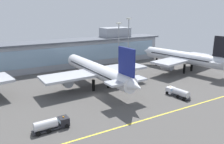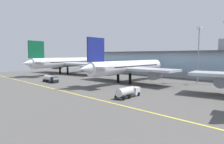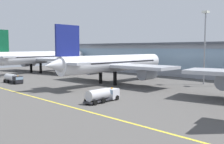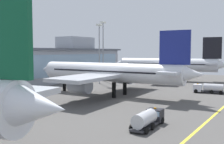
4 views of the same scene
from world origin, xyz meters
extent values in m
plane|color=#514F4C|center=(0.00, 0.00, 0.00)|extent=(180.00, 180.00, 0.00)
cube|color=yellow|center=(0.00, -22.00, 0.01)|extent=(144.00, 0.50, 0.01)
cube|color=#9399A3|center=(0.00, 46.15, 6.48)|extent=(119.37, 12.00, 12.97)
cube|color=#84A3BC|center=(0.00, 40.10, 7.13)|extent=(114.59, 0.20, 8.30)
cube|color=#4C515B|center=(0.00, 46.15, 13.37)|extent=(122.37, 14.00, 0.80)
cube|color=#9399A3|center=(35.81, 48.15, 15.97)|extent=(16.00, 10.00, 6.00)
cone|color=silver|center=(-43.32, -14.56, 7.52)|extent=(5.89, 7.02, 4.82)
cylinder|color=black|center=(1.20, 5.31, 2.12)|extent=(1.10, 1.10, 4.24)
cylinder|color=black|center=(7.55, 5.61, 2.12)|extent=(1.10, 1.10, 4.24)
cylinder|color=black|center=(3.42, 25.33, 2.12)|extent=(1.10, 1.10, 4.24)
cylinder|color=silver|center=(4.21, 8.91, 6.62)|extent=(7.37, 43.44, 5.30)
cone|color=silver|center=(3.09, 32.10, 6.62)|extent=(5.26, 5.01, 5.03)
cone|color=silver|center=(5.34, -14.53, 7.02)|extent=(4.78, 6.04, 4.50)
cube|color=#84A3BC|center=(3.25, 28.78, 7.55)|extent=(4.15, 3.90, 1.59)
cube|color=black|center=(4.21, 8.91, 7.02)|extent=(7.09, 36.53, 0.42)
cube|color=#B7BAC1|center=(4.21, 8.91, 5.96)|extent=(42.20, 12.38, 0.85)
cylinder|color=#999EA8|center=(-7.54, 9.91, 3.87)|extent=(3.98, 5.79, 3.71)
cylinder|color=#999EA8|center=(15.81, 11.03, 3.87)|extent=(3.98, 5.79, 3.71)
cube|color=navy|center=(5.13, -10.09, 13.51)|extent=(1.01, 7.80, 8.48)
cube|color=#B7BAC1|center=(5.13, -10.09, 7.42)|extent=(13.57, 5.39, 0.68)
cylinder|color=black|center=(48.16, 5.59, 2.18)|extent=(1.10, 1.10, 4.36)
cylinder|color=black|center=(54.58, 6.87, 2.18)|extent=(1.10, 1.10, 4.36)
cylinder|color=black|center=(47.71, 24.51, 2.18)|extent=(1.10, 1.10, 4.36)
cylinder|color=silver|center=(50.73, 9.41, 6.81)|extent=(13.31, 40.82, 5.45)
cone|color=silver|center=(46.43, 30.89, 6.81)|extent=(6.04, 5.83, 5.18)
cone|color=silver|center=(55.09, -12.34, 7.22)|extent=(5.72, 6.79, 4.63)
cube|color=#84A3BC|center=(47.07, 27.69, 7.77)|extent=(4.76, 4.54, 1.64)
cube|color=black|center=(50.73, 9.41, 7.22)|extent=(12.09, 34.47, 0.44)
cube|color=#B7BAC1|center=(50.73, 9.41, 6.13)|extent=(38.21, 16.81, 0.87)
cylinder|color=#999EA8|center=(40.28, 8.80, 3.98)|extent=(4.78, 5.92, 3.82)
cylinder|color=#999EA8|center=(60.61, 12.88, 3.98)|extent=(4.78, 5.92, 3.82)
cube|color=black|center=(54.24, -8.08, 13.90)|extent=(2.07, 7.28, 8.72)
cube|color=#B7BAC1|center=(54.24, -8.08, 7.63)|extent=(12.49, 6.70, 0.70)
cylinder|color=black|center=(21.99, -10.87, 0.55)|extent=(0.41, 1.12, 1.10)
cylinder|color=black|center=(24.57, -10.61, 0.55)|extent=(0.41, 1.12, 1.10)
cylinder|color=black|center=(22.44, -15.34, 0.55)|extent=(0.41, 1.12, 1.10)
cylinder|color=black|center=(25.02, -15.08, 0.55)|extent=(0.41, 1.12, 1.10)
cylinder|color=black|center=(22.69, -17.85, 0.55)|extent=(0.41, 1.12, 1.10)
cylinder|color=black|center=(25.27, -17.59, 0.55)|extent=(0.41, 1.12, 1.10)
cube|color=#2D2D33|center=(23.71, -15.03, 0.45)|extent=(3.08, 7.76, 0.30)
cube|color=silver|center=(23.31, -11.00, 1.40)|extent=(2.82, 2.59, 2.20)
cube|color=#84A3BC|center=(23.31, -11.00, 1.88)|extent=(2.73, 2.67, 0.88)
cylinder|color=silver|center=(23.77, -15.57, 1.75)|extent=(2.85, 5.78, 2.30)
cube|color=orange|center=(23.31, -11.00, 2.62)|extent=(0.30, 0.40, 0.20)
cylinder|color=black|center=(-16.35, -13.20, 0.55)|extent=(1.11, 0.35, 1.10)
cylinder|color=black|center=(-16.24, -15.80, 0.55)|extent=(1.11, 0.35, 1.10)
cylinder|color=black|center=(-20.84, -13.39, 0.55)|extent=(1.11, 0.35, 1.10)
cylinder|color=black|center=(-20.73, -15.98, 0.55)|extent=(1.11, 0.35, 1.10)
cylinder|color=black|center=(-23.36, -13.49, 0.55)|extent=(1.11, 0.35, 1.10)
cylinder|color=black|center=(-23.25, -16.09, 0.55)|extent=(1.11, 0.35, 1.10)
cube|color=#2D2D33|center=(-20.61, -14.68, 0.45)|extent=(7.65, 2.65, 0.30)
cube|color=black|center=(-16.56, -14.51, 1.40)|extent=(2.45, 2.70, 2.20)
cube|color=#84A3BC|center=(-16.56, -14.51, 1.88)|extent=(2.54, 2.60, 0.88)
cylinder|color=silver|center=(-21.15, -14.70, 1.75)|extent=(5.67, 2.53, 2.30)
cube|color=orange|center=(-16.56, -14.51, 2.62)|extent=(0.30, 0.40, 0.20)
cylinder|color=gray|center=(34.03, 31.54, 12.11)|extent=(0.44, 0.44, 24.22)
cube|color=silver|center=(34.03, 31.54, 24.57)|extent=(1.80, 1.80, 0.70)
cylinder|color=gray|center=(25.54, 27.45, 11.16)|extent=(0.44, 0.44, 22.32)
cube|color=silver|center=(25.54, 27.45, 22.67)|extent=(1.80, 1.80, 0.70)
camera|label=1|loc=(-31.54, -64.84, 28.30)|focal=35.84mm
camera|label=2|loc=(59.78, -55.85, 11.77)|focal=32.33mm
camera|label=3|loc=(65.74, -52.12, 11.56)|focal=42.89mm
camera|label=4|loc=(-59.99, -33.52, 12.57)|focal=43.47mm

